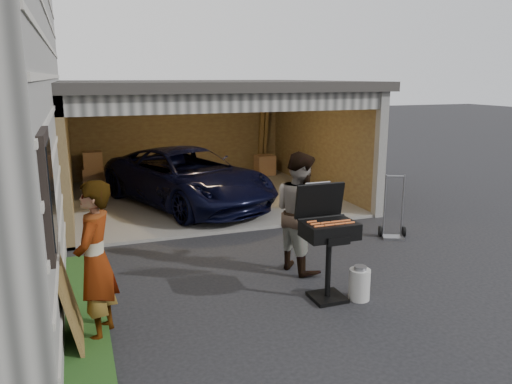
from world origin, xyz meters
TOP-DOWN VIEW (x-y plane):
  - ground at (0.00, 0.00)m, footprint 80.00×80.00m
  - garage at (0.76, 6.79)m, footprint 6.80×6.30m
  - minivan at (0.18, 5.75)m, footprint 3.76×5.23m
  - woman at (-2.10, 0.22)m, footprint 0.66×0.80m
  - man at (1.00, 1.36)m, footprint 0.91×1.06m
  - bbq_grill at (0.90, 0.24)m, footprint 0.71×0.62m
  - propane_tank at (1.31, 0.05)m, footprint 0.33×0.33m
  - plywood_panel at (-2.40, 0.13)m, footprint 0.25×0.88m
  - hand_truck at (3.36, 2.20)m, footprint 0.55×0.51m

SIDE VIEW (x-z plane):
  - ground at x=0.00m, z-range 0.00..0.00m
  - propane_tank at x=1.31m, z-range 0.00..0.44m
  - hand_truck at x=3.36m, z-range -0.37..0.84m
  - plywood_panel at x=-2.40m, z-range 0.00..0.97m
  - minivan at x=0.18m, z-range 0.00..1.32m
  - bbq_grill at x=0.90m, z-range 0.15..1.73m
  - woman at x=-2.10m, z-range 0.00..1.88m
  - man at x=1.00m, z-range 0.00..1.89m
  - garage at x=0.76m, z-range 0.42..3.32m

